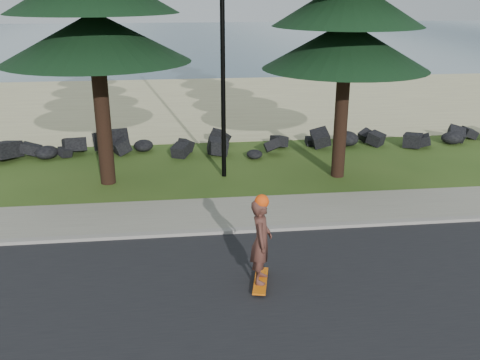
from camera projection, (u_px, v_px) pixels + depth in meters
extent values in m
plane|color=#2C4A17|center=(235.00, 217.00, 13.61)|extent=(160.00, 160.00, 0.00)
cube|color=black|center=(263.00, 320.00, 9.40)|extent=(160.00, 7.00, 0.02)
cube|color=gray|center=(239.00, 231.00, 12.75)|extent=(160.00, 0.20, 0.10)
cube|color=gray|center=(234.00, 213.00, 13.78)|extent=(160.00, 2.00, 0.08)
cube|color=tan|center=(204.00, 102.00, 27.15)|extent=(160.00, 15.00, 0.01)
cube|color=#365567|center=(187.00, 38.00, 61.23)|extent=(160.00, 58.00, 0.01)
cylinder|color=black|center=(223.00, 44.00, 15.24)|extent=(0.14, 0.14, 8.00)
cube|color=orange|center=(261.00, 281.00, 10.48)|extent=(0.47, 1.05, 0.03)
imported|color=#552E26|center=(261.00, 241.00, 10.19)|extent=(0.53, 0.69, 1.70)
sphere|color=#F9490D|center=(262.00, 202.00, 9.91)|extent=(0.27, 0.27, 0.27)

